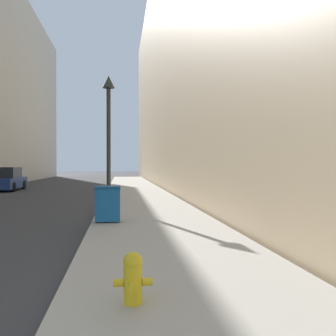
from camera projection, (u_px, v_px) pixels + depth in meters
sidewalk_right at (138, 195)px, 20.93m from camera, size 3.62×60.00×0.15m
building_right_stone at (233, 65)px, 29.79m from camera, size 12.00×60.00×19.46m
fire_hydrant at (133, 277)px, 4.35m from camera, size 0.46×0.34×0.60m
trash_bin at (108, 203)px, 10.61m from camera, size 0.71×0.58×1.01m
lamppost at (109, 123)px, 15.10m from camera, size 0.50×0.50×5.23m
parked_sedan_far at (6, 180)px, 25.70m from camera, size 1.82×4.42×1.61m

